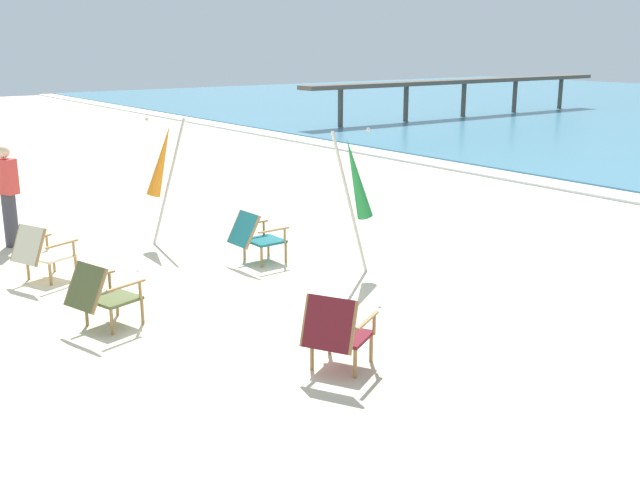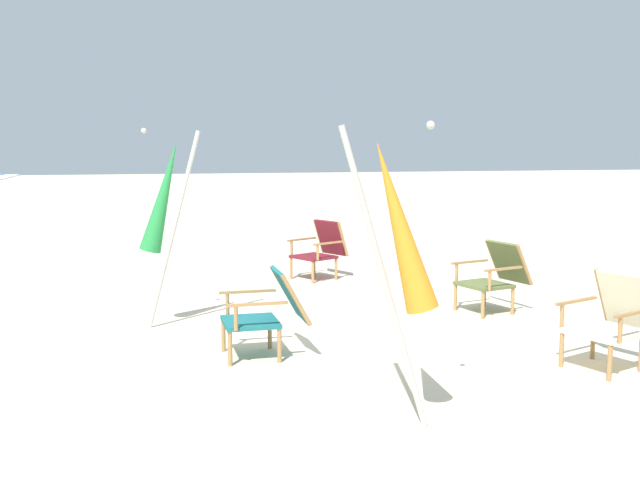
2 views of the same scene
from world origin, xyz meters
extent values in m
plane|color=beige|center=(0.00, 0.00, 0.00)|extent=(80.00, 80.00, 0.00)
cube|color=beige|center=(-2.08, -1.30, 0.32)|extent=(0.66, 0.64, 0.04)
cube|color=beige|center=(-1.96, -1.62, 0.56)|extent=(0.55, 0.40, 0.49)
cylinder|color=olive|center=(-2.38, -1.18, 0.16)|extent=(0.04, 0.04, 0.32)
cylinder|color=olive|center=(-1.95, -1.01, 0.16)|extent=(0.04, 0.04, 0.32)
cylinder|color=olive|center=(-1.79, -1.42, 0.16)|extent=(0.04, 0.04, 0.32)
cube|color=olive|center=(-2.34, -1.42, 0.54)|extent=(0.22, 0.51, 0.02)
cylinder|color=olive|center=(-2.41, -1.25, 0.43)|extent=(0.04, 0.04, 0.22)
cube|color=olive|center=(-1.82, -1.22, 0.54)|extent=(0.22, 0.51, 0.02)
cylinder|color=olive|center=(-1.88, -1.04, 0.43)|extent=(0.04, 0.04, 0.22)
cylinder|color=olive|center=(-1.72, -1.53, 0.56)|extent=(0.12, 0.24, 0.49)
cube|color=#515B33|center=(0.13, -1.28, 0.32)|extent=(0.63, 0.60, 0.04)
cube|color=#515B33|center=(0.22, -1.62, 0.55)|extent=(0.55, 0.39, 0.48)
cylinder|color=olive|center=(-0.16, -1.13, 0.16)|extent=(0.04, 0.04, 0.32)
cylinder|color=olive|center=(0.29, -1.00, 0.16)|extent=(0.04, 0.04, 0.32)
cylinder|color=olive|center=(-0.04, -1.55, 0.16)|extent=(0.04, 0.04, 0.32)
cylinder|color=olive|center=(0.41, -1.42, 0.16)|extent=(0.04, 0.04, 0.32)
cube|color=olive|center=(-0.14, -1.37, 0.54)|extent=(0.18, 0.52, 0.02)
cylinder|color=olive|center=(-0.19, -1.19, 0.43)|extent=(0.04, 0.04, 0.22)
cube|color=olive|center=(0.40, -1.22, 0.54)|extent=(0.18, 0.52, 0.02)
cylinder|color=olive|center=(0.35, -1.04, 0.43)|extent=(0.04, 0.04, 0.22)
cylinder|color=olive|center=(-0.02, -1.69, 0.55)|extent=(0.11, 0.27, 0.48)
cylinder|color=olive|center=(0.47, -1.55, 0.55)|extent=(0.11, 0.27, 0.48)
cube|color=maroon|center=(2.59, 0.15, 0.32)|extent=(0.69, 0.67, 0.04)
cube|color=maroon|center=(2.75, -0.14, 0.56)|extent=(0.53, 0.42, 0.50)
cylinder|color=olive|center=(2.28, 0.22, 0.16)|extent=(0.04, 0.04, 0.32)
cylinder|color=olive|center=(2.70, 0.45, 0.16)|extent=(0.04, 0.04, 0.32)
cylinder|color=olive|center=(2.49, -0.16, 0.16)|extent=(0.04, 0.04, 0.32)
cylinder|color=olive|center=(2.90, 0.07, 0.16)|extent=(0.04, 0.04, 0.32)
cube|color=olive|center=(2.36, -0.01, 0.54)|extent=(0.28, 0.48, 0.02)
cylinder|color=olive|center=(2.27, 0.16, 0.43)|extent=(0.04, 0.04, 0.22)
cube|color=olive|center=(2.85, 0.26, 0.54)|extent=(0.28, 0.48, 0.02)
cylinder|color=olive|center=(2.76, 0.43, 0.43)|extent=(0.04, 0.04, 0.22)
cylinder|color=olive|center=(2.53, -0.26, 0.56)|extent=(0.14, 0.21, 0.50)
cylinder|color=olive|center=(2.97, -0.02, 0.56)|extent=(0.14, 0.21, 0.50)
cube|color=#196066|center=(-1.04, 1.53, 0.32)|extent=(0.53, 0.49, 0.04)
cube|color=#196066|center=(-1.03, 1.17, 0.55)|extent=(0.50, 0.29, 0.47)
cylinder|color=olive|center=(-1.28, 1.74, 0.16)|extent=(0.04, 0.04, 0.32)
cylinder|color=olive|center=(-0.81, 1.75, 0.16)|extent=(0.04, 0.04, 0.32)
cylinder|color=olive|center=(-1.27, 1.31, 0.16)|extent=(0.04, 0.04, 0.32)
cylinder|color=olive|center=(-0.80, 1.32, 0.16)|extent=(0.04, 0.04, 0.32)
cube|color=olive|center=(-1.32, 1.51, 0.54)|extent=(0.05, 0.53, 0.02)
cylinder|color=olive|center=(-1.32, 1.69, 0.43)|extent=(0.04, 0.04, 0.22)
cube|color=olive|center=(-0.76, 1.52, 0.54)|extent=(0.05, 0.53, 0.02)
cylinder|color=olive|center=(-0.76, 1.71, 0.43)|extent=(0.04, 0.04, 0.22)
cylinder|color=olive|center=(-1.29, 1.16, 0.55)|extent=(0.05, 0.29, 0.48)
cylinder|color=olive|center=(-0.78, 1.17, 0.55)|extent=(0.05, 0.29, 0.48)
cylinder|color=#B7B2A8|center=(0.21, 2.15, 1.01)|extent=(0.16, 0.59, 2.04)
cone|color=#23843D|center=(0.23, 2.24, 1.37)|extent=(0.32, 0.55, 1.17)
sphere|color=#B7B2A8|center=(0.27, 2.41, 2.03)|extent=(0.06, 0.06, 0.06)
cylinder|color=#B7B2A8|center=(-2.86, 0.88, 1.01)|extent=(0.23, 0.60, 2.03)
cone|color=orange|center=(-2.89, 0.78, 1.36)|extent=(0.37, 0.57, 1.17)
sphere|color=#B7B2A8|center=(-2.95, 0.61, 2.02)|extent=(0.06, 0.06, 0.06)
camera|label=1|loc=(8.12, -4.22, 3.19)|focal=42.00mm
camera|label=2|loc=(-7.53, 2.40, 1.90)|focal=42.00mm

